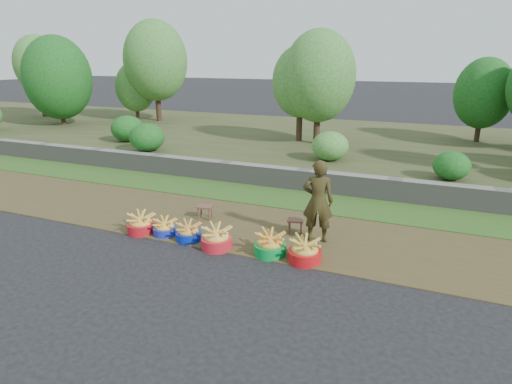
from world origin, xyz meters
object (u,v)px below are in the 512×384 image
at_px(stool_right, 295,222).
at_px(basin_c, 188,233).
at_px(basin_a, 141,224).
at_px(basin_e, 270,245).
at_px(basin_f, 305,252).
at_px(vendor_woman, 318,201).
at_px(basin_b, 165,228).
at_px(basin_d, 217,239).
at_px(stool_left, 205,208).

bearing_deg(stool_right, basin_c, -147.48).
xyz_separation_m(basin_a, stool_right, (2.78, 1.13, 0.05)).
bearing_deg(basin_e, basin_f, -2.52).
bearing_deg(basin_e, stool_right, 83.98).
bearing_deg(basin_c, vendor_woman, 21.98).
xyz_separation_m(basin_b, basin_d, (1.19, -0.13, 0.03)).
bearing_deg(basin_f, basin_d, -176.73).
bearing_deg(basin_c, stool_right, 32.52).
relative_size(basin_e, stool_right, 1.60).
xyz_separation_m(basin_a, basin_d, (1.69, -0.07, 0.01)).
bearing_deg(vendor_woman, basin_e, 44.89).
distance_m(basin_e, vendor_woman, 1.21).
height_order(basin_a, basin_c, basin_a).
height_order(basin_f, stool_left, basin_f).
xyz_separation_m(basin_e, stool_right, (0.11, 1.08, 0.05)).
relative_size(basin_f, vendor_woman, 0.36).
bearing_deg(vendor_woman, basin_f, 81.53).
bearing_deg(basin_f, vendor_woman, 92.37).
bearing_deg(vendor_woman, stool_right, -34.80).
xyz_separation_m(basin_c, basin_e, (1.61, 0.02, 0.03)).
bearing_deg(basin_c, basin_b, 175.97).
xyz_separation_m(basin_f, stool_left, (-2.50, 1.10, 0.05)).
xyz_separation_m(basin_e, vendor_woman, (0.59, 0.87, 0.60)).
height_order(basin_c, basin_d, basin_d).
bearing_deg(basin_d, basin_e, 6.96).
xyz_separation_m(basin_c, basin_d, (0.64, -0.10, 0.03)).
bearing_deg(basin_b, stool_left, 74.52).
bearing_deg(basin_b, basin_c, -4.03).
height_order(basin_d, basin_e, same).
xyz_separation_m(basin_d, basin_e, (0.97, 0.12, 0.00)).
relative_size(basin_c, vendor_woman, 0.31).
xyz_separation_m(basin_b, basin_f, (2.79, -0.04, 0.03)).
relative_size(basin_c, basin_f, 0.86).
distance_m(basin_a, basin_e, 2.66).
height_order(basin_b, vendor_woman, vendor_woman).
bearing_deg(basin_f, stool_right, 114.92).
relative_size(basin_b, stool_left, 1.30).
relative_size(stool_left, stool_right, 1.01).
xyz_separation_m(basin_a, basin_e, (2.66, 0.05, 0.01)).
bearing_deg(vendor_woman, basin_d, 21.36).
relative_size(basin_d, basin_e, 1.00).
distance_m(basin_a, stool_right, 3.00).
distance_m(basin_b, basin_f, 2.79).
bearing_deg(stool_left, basin_d, -53.03).
bearing_deg(basin_c, stool_left, 103.14).
bearing_deg(basin_b, basin_e, -0.41).
bearing_deg(basin_e, stool_left, 150.22).
height_order(basin_e, basin_f, basin_f).
height_order(basin_b, stool_right, basin_b).
bearing_deg(stool_left, basin_f, -23.72).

